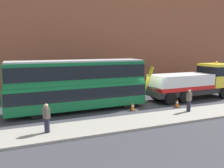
{
  "coord_description": "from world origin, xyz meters",
  "views": [
    {
      "loc": [
        -10.3,
        -17.28,
        4.96
      ],
      "look_at": [
        -3.24,
        0.29,
        2.0
      ],
      "focal_mm": 36.42,
      "sensor_mm": 36.0,
      "label": 1
    }
  ],
  "objects_px": {
    "pedestrian_onlooker": "(47,118)",
    "traffic_cone_near_bus": "(133,107)",
    "double_decker_bus": "(78,83)",
    "traffic_cone_midway": "(177,103)",
    "pedestrian_bystander": "(189,101)",
    "recovery_tow_truck": "(195,81)"
  },
  "relations": [
    {
      "from": "recovery_tow_truck",
      "to": "pedestrian_onlooker",
      "type": "bearing_deg",
      "value": -164.52
    },
    {
      "from": "traffic_cone_near_bus",
      "to": "recovery_tow_truck",
      "type": "bearing_deg",
      "value": 12.39
    },
    {
      "from": "traffic_cone_near_bus",
      "to": "traffic_cone_midway",
      "type": "bearing_deg",
      "value": -6.25
    },
    {
      "from": "recovery_tow_truck",
      "to": "pedestrian_bystander",
      "type": "height_order",
      "value": "recovery_tow_truck"
    },
    {
      "from": "double_decker_bus",
      "to": "pedestrian_bystander",
      "type": "xyz_separation_m",
      "value": [
        7.7,
        -3.97,
        -1.25
      ]
    },
    {
      "from": "traffic_cone_near_bus",
      "to": "double_decker_bus",
      "type": "bearing_deg",
      "value": 157.19
    },
    {
      "from": "pedestrian_onlooker",
      "to": "traffic_cone_midway",
      "type": "height_order",
      "value": "pedestrian_onlooker"
    },
    {
      "from": "recovery_tow_truck",
      "to": "double_decker_bus",
      "type": "relative_size",
      "value": 0.92
    },
    {
      "from": "traffic_cone_near_bus",
      "to": "traffic_cone_midway",
      "type": "relative_size",
      "value": 1.0
    },
    {
      "from": "pedestrian_onlooker",
      "to": "traffic_cone_midway",
      "type": "distance_m",
      "value": 11.27
    },
    {
      "from": "pedestrian_onlooker",
      "to": "pedestrian_bystander",
      "type": "bearing_deg",
      "value": -23.46
    },
    {
      "from": "pedestrian_onlooker",
      "to": "traffic_cone_near_bus",
      "type": "relative_size",
      "value": 2.38
    },
    {
      "from": "recovery_tow_truck",
      "to": "pedestrian_onlooker",
      "type": "distance_m",
      "value": 15.43
    },
    {
      "from": "pedestrian_bystander",
      "to": "traffic_cone_near_bus",
      "type": "distance_m",
      "value": 4.37
    },
    {
      "from": "traffic_cone_midway",
      "to": "pedestrian_onlooker",
      "type": "bearing_deg",
      "value": -167.84
    },
    {
      "from": "double_decker_bus",
      "to": "traffic_cone_midway",
      "type": "relative_size",
      "value": 15.42
    },
    {
      "from": "double_decker_bus",
      "to": "traffic_cone_near_bus",
      "type": "xyz_separation_m",
      "value": [
        4.02,
        -1.69,
        -1.89
      ]
    },
    {
      "from": "pedestrian_bystander",
      "to": "traffic_cone_midway",
      "type": "xyz_separation_m",
      "value": [
        0.35,
        1.84,
        -0.64
      ]
    },
    {
      "from": "traffic_cone_near_bus",
      "to": "traffic_cone_midway",
      "type": "height_order",
      "value": "same"
    },
    {
      "from": "recovery_tow_truck",
      "to": "pedestrian_onlooker",
      "type": "xyz_separation_m",
      "value": [
        -14.73,
        -4.51,
        -0.77
      ]
    },
    {
      "from": "pedestrian_onlooker",
      "to": "double_decker_bus",
      "type": "bearing_deg",
      "value": 30.44
    },
    {
      "from": "double_decker_bus",
      "to": "traffic_cone_near_bus",
      "type": "distance_m",
      "value": 4.76
    }
  ]
}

